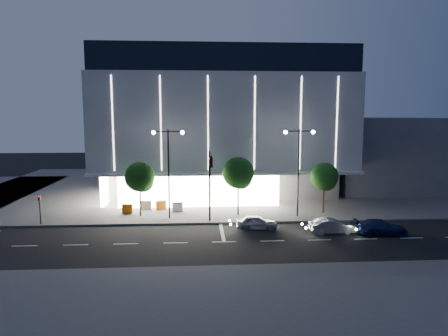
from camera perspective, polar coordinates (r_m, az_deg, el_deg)
ground at (r=34.80m, az=-3.48°, el=-9.79°), size 160.00×160.00×0.00m
sidewalk_museum at (r=58.36m, az=1.34°, el=-2.60°), size 70.00×40.00×0.15m
sidewalk_near at (r=24.12m, az=9.22°, el=-17.81°), size 70.00×10.00×0.15m
museum at (r=55.62m, az=-0.57°, el=6.43°), size 30.00×25.80×18.00m
annex_building at (r=63.10m, az=20.73°, el=2.19°), size 16.00×20.00×10.00m
traffic_mast at (r=36.96m, az=-2.02°, el=-0.76°), size 0.33×5.89×7.07m
street_lamp_west at (r=39.58m, az=-7.94°, el=1.08°), size 3.16×0.36×9.00m
street_lamp_east at (r=40.73m, az=10.63°, el=1.21°), size 3.16×0.36×9.00m
ped_signal_far at (r=41.45m, az=-24.83°, el=-4.96°), size 0.22×0.24×3.00m
tree_left at (r=41.16m, az=-11.92°, el=-1.46°), size 3.02×3.02×5.72m
tree_mid at (r=40.90m, az=2.08°, el=-0.94°), size 3.25×3.25×6.15m
tree_right at (r=42.81m, az=14.15°, el=-1.39°), size 2.91×2.91×5.51m
car_lead at (r=36.88m, az=4.70°, el=-7.77°), size 3.86×1.76×1.28m
car_second at (r=36.81m, az=15.19°, el=-8.01°), size 4.04×1.53×1.32m
car_third at (r=37.80m, az=21.52°, el=-7.88°), size 4.59×2.09×1.30m
barrier_a at (r=43.10m, az=-13.65°, el=-5.69°), size 1.13×0.49×1.00m
barrier_b at (r=44.37m, az=-11.04°, el=-5.24°), size 1.11×0.30×1.00m
barrier_c at (r=44.10m, az=-8.98°, el=-5.27°), size 1.11×0.64×1.00m
barrier_d at (r=43.07m, az=-6.65°, el=-5.54°), size 1.12×0.39×1.00m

